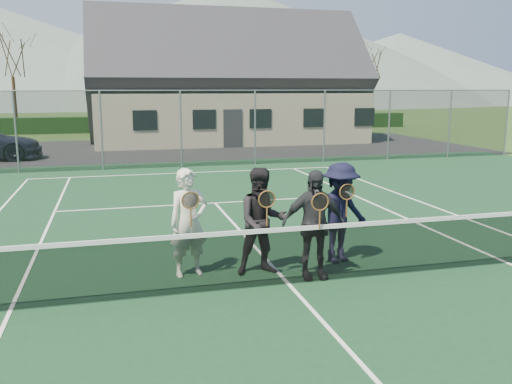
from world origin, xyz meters
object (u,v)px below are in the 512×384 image
at_px(player_d, 340,213).
at_px(player_c, 313,224).
at_px(tennis_net, 289,253).
at_px(player_b, 262,221).
at_px(player_a, 189,223).
at_px(clubhouse, 226,72).

bearing_deg(player_d, player_c, -138.94).
relative_size(tennis_net, player_d, 6.49).
bearing_deg(player_b, player_a, 169.24).
relative_size(player_b, player_c, 1.00).
bearing_deg(player_d, clubhouse, 83.19).
bearing_deg(tennis_net, player_b, 112.43).
xyz_separation_m(player_a, player_d, (2.70, 0.02, -0.00)).
distance_m(clubhouse, player_b, 23.95).
xyz_separation_m(tennis_net, clubhouse, (4.00, 24.00, 3.45)).
height_order(tennis_net, player_d, player_d).
xyz_separation_m(player_a, player_c, (1.94, -0.64, -0.00)).
distance_m(tennis_net, player_d, 1.56).
relative_size(player_a, player_b, 1.00).
bearing_deg(player_c, player_a, 161.77).
bearing_deg(player_d, player_b, -170.76).
xyz_separation_m(player_b, player_c, (0.75, -0.41, 0.00)).
relative_size(player_c, player_d, 1.00).
distance_m(tennis_net, clubhouse, 24.57).
relative_size(clubhouse, player_a, 8.67).
height_order(clubhouse, player_a, clubhouse).
relative_size(clubhouse, player_c, 8.67).
xyz_separation_m(clubhouse, player_a, (-5.46, -23.14, -3.07)).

